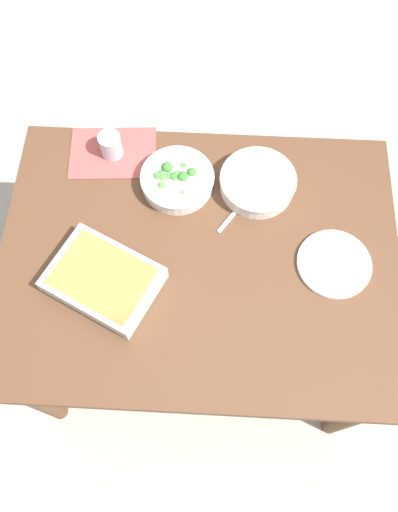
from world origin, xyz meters
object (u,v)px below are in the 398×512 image
object	(u,v)px
side_plate	(334,264)
spoon_by_broccoli	(174,195)
stew_bowl	(258,182)
baking_dish	(103,279)
broccoli_bowl	(177,179)
spoon_by_stew	(240,206)
drink_cup	(111,146)

from	to	relation	value
side_plate	spoon_by_broccoli	bearing A→B (deg)	156.81
stew_bowl	spoon_by_broccoli	world-z (taller)	stew_bowl
baking_dish	broccoli_bowl	bearing A→B (deg)	61.76
spoon_by_stew	baking_dish	bearing A→B (deg)	-144.57
drink_cup	spoon_by_stew	xyz separation A→B (m)	(0.42, -0.18, -0.03)
side_plate	spoon_by_stew	bearing A→B (deg)	147.20
broccoli_bowl	side_plate	size ratio (longest dim) A/B	1.06
spoon_by_broccoli	spoon_by_stew	bearing A→B (deg)	-7.88
stew_bowl	spoon_by_broccoli	bearing A→B (deg)	-170.30
side_plate	stew_bowl	bearing A→B (deg)	132.05
baking_dish	side_plate	bearing A→B (deg)	8.06
stew_bowl	spoon_by_stew	xyz separation A→B (m)	(-0.05, -0.07, -0.03)
stew_bowl	drink_cup	distance (m)	0.48
stew_bowl	spoon_by_stew	bearing A→B (deg)	-124.91
side_plate	spoon_by_broccoli	world-z (taller)	side_plate
spoon_by_stew	spoon_by_broccoli	bearing A→B (deg)	172.12
spoon_by_broccoli	baking_dish	bearing A→B (deg)	-120.31
stew_bowl	side_plate	bearing A→B (deg)	-47.95
broccoli_bowl	baking_dish	xyz separation A→B (m)	(-0.19, -0.35, 0.00)
stew_bowl	spoon_by_broccoli	size ratio (longest dim) A/B	1.37
stew_bowl	spoon_by_broccoli	distance (m)	0.27
broccoli_bowl	drink_cup	distance (m)	0.25
broccoli_bowl	spoon_by_stew	distance (m)	0.21
broccoli_bowl	drink_cup	bearing A→B (deg)	153.67
baking_dish	spoon_by_stew	bearing A→B (deg)	35.43
baking_dish	drink_cup	bearing A→B (deg)	94.17
spoon_by_stew	spoon_by_broccoli	xyz separation A→B (m)	(-0.21, 0.03, 0.00)
side_plate	spoon_by_broccoli	xyz separation A→B (m)	(-0.49, 0.21, -0.00)
side_plate	spoon_by_stew	world-z (taller)	side_plate
spoon_by_stew	stew_bowl	bearing A→B (deg)	55.09
stew_bowl	broccoli_bowl	world-z (taller)	broccoli_bowl
stew_bowl	broccoli_bowl	bearing A→B (deg)	-179.54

